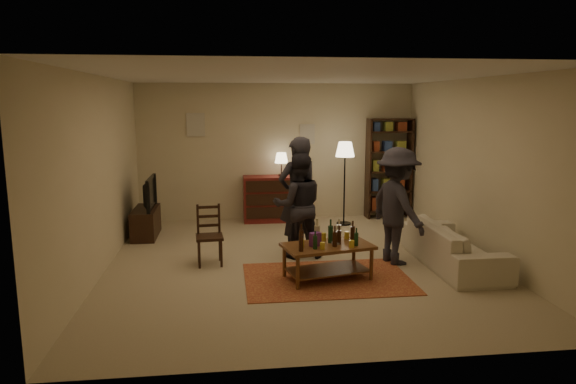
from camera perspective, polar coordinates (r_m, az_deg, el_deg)
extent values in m
plane|color=#C6B793|center=(7.65, 1.15, -7.82)|extent=(6.00, 6.00, 0.00)
plane|color=beige|center=(10.31, -1.19, 4.48)|extent=(5.50, 0.00, 5.50)
plane|color=beige|center=(7.48, -20.17, 1.76)|extent=(0.00, 6.00, 6.00)
plane|color=beige|center=(8.21, 20.58, 2.42)|extent=(0.00, 6.00, 6.00)
plane|color=beige|center=(4.45, 6.70, -2.97)|extent=(5.50, 0.00, 5.50)
plane|color=white|center=(7.29, 1.23, 12.81)|extent=(6.00, 6.00, 0.00)
cube|color=beige|center=(10.22, -10.23, 7.36)|extent=(0.35, 0.03, 0.45)
cube|color=beige|center=(10.34, 2.14, 6.44)|extent=(0.30, 0.03, 0.40)
cube|color=maroon|center=(6.99, 4.38, -9.55)|extent=(2.20, 1.50, 0.01)
cube|color=brown|center=(6.86, 4.43, -6.02)|extent=(1.27, 0.87, 0.04)
cube|color=brown|center=(6.95, 4.39, -8.62)|extent=(1.15, 0.75, 0.02)
cylinder|color=brown|center=(6.51, 1.10, -9.05)|extent=(0.05, 0.05, 0.43)
cylinder|color=brown|center=(6.93, 9.25, -8.00)|extent=(0.05, 0.05, 0.43)
cylinder|color=brown|center=(6.97, -0.41, -7.76)|extent=(0.05, 0.05, 0.43)
cylinder|color=brown|center=(7.36, 7.32, -6.87)|extent=(0.05, 0.05, 0.43)
cylinder|color=gold|center=(6.70, 1.53, -5.75)|extent=(0.07, 0.07, 0.10)
cylinder|color=gold|center=(6.63, 3.84, -5.99)|extent=(0.07, 0.07, 0.09)
cylinder|color=gold|center=(7.02, 3.98, -4.98)|extent=(0.07, 0.07, 0.11)
cylinder|color=gold|center=(6.75, 7.08, -5.74)|extent=(0.07, 0.07, 0.09)
cylinder|color=gold|center=(7.16, 6.55, -4.79)|extent=(0.07, 0.07, 0.10)
cube|color=purple|center=(6.77, 2.98, -5.23)|extent=(0.17, 0.15, 0.18)
cylinder|color=gray|center=(6.88, 5.42, -5.70)|extent=(0.12, 0.12, 0.03)
cube|color=#332011|center=(7.53, -8.72, -4.97)|extent=(0.41, 0.41, 0.04)
cylinder|color=#332011|center=(7.44, -9.82, -6.89)|extent=(0.04, 0.04, 0.40)
cylinder|color=#332011|center=(7.45, -7.42, -6.79)|extent=(0.04, 0.04, 0.40)
cylinder|color=#332011|center=(7.74, -9.89, -6.23)|extent=(0.04, 0.04, 0.40)
cylinder|color=#332011|center=(7.75, -7.59, -6.14)|extent=(0.04, 0.04, 0.40)
cube|color=#332011|center=(7.63, -8.83, -2.89)|extent=(0.31, 0.05, 0.46)
cube|color=#332011|center=(9.36, -15.51, -3.29)|extent=(0.40, 1.00, 0.50)
imported|color=black|center=(9.25, -15.54, -0.10)|extent=(0.13, 0.97, 0.56)
cube|color=maroon|center=(10.14, -2.14, -0.75)|extent=(1.00, 0.48, 0.90)
cube|color=#332011|center=(9.95, -2.00, -2.32)|extent=(0.92, 0.02, 0.22)
cube|color=#332011|center=(9.89, -2.01, -0.85)|extent=(0.92, 0.02, 0.22)
cube|color=#332011|center=(9.85, -2.02, 0.63)|extent=(0.92, 0.02, 0.22)
cylinder|color=#332011|center=(10.09, -0.74, 1.90)|extent=(0.12, 0.12, 0.04)
cylinder|color=#332011|center=(10.07, -0.74, 2.63)|extent=(0.02, 0.02, 0.22)
cone|color=#FFE5B2|center=(10.05, -0.74, 3.82)|extent=(0.26, 0.26, 0.20)
cube|color=#332011|center=(10.48, 8.90, 2.52)|extent=(0.04, 0.34, 2.00)
cube|color=#332011|center=(10.75, 13.32, 2.56)|extent=(0.04, 0.34, 2.00)
cube|color=#332011|center=(10.75, 10.98, -1.96)|extent=(0.90, 0.34, 0.03)
cube|color=#332011|center=(10.67, 11.06, 0.15)|extent=(0.90, 0.34, 0.03)
cube|color=#332011|center=(10.61, 11.13, 2.27)|extent=(0.90, 0.34, 0.03)
cube|color=#332011|center=(10.57, 11.20, 4.42)|extent=(0.90, 0.34, 0.03)
cube|color=#332011|center=(10.54, 11.28, 6.59)|extent=(0.90, 0.34, 0.03)
cube|color=#332011|center=(10.52, 11.32, 7.95)|extent=(0.90, 0.34, 0.03)
cube|color=brown|center=(10.63, 9.47, -1.24)|extent=(0.12, 0.22, 0.26)
cube|color=navy|center=(10.70, 10.76, -1.20)|extent=(0.15, 0.22, 0.26)
cube|color=olive|center=(10.79, 12.12, -1.16)|extent=(0.18, 0.22, 0.26)
cube|color=navy|center=(10.56, 9.53, 0.83)|extent=(0.12, 0.22, 0.24)
cube|color=olive|center=(10.63, 10.82, 0.86)|extent=(0.15, 0.22, 0.24)
cube|color=brown|center=(10.72, 12.20, 0.88)|extent=(0.18, 0.22, 0.24)
cube|color=olive|center=(10.51, 9.59, 2.93)|extent=(0.12, 0.22, 0.22)
cube|color=brown|center=(10.58, 10.89, 2.94)|extent=(0.15, 0.22, 0.22)
cube|color=navy|center=(10.67, 12.28, 2.95)|extent=(0.18, 0.22, 0.22)
cube|color=brown|center=(10.47, 9.66, 5.05)|extent=(0.12, 0.22, 0.20)
cube|color=navy|center=(10.54, 10.96, 5.05)|extent=(0.15, 0.22, 0.20)
cube|color=olive|center=(10.63, 12.35, 5.04)|extent=(0.18, 0.22, 0.20)
cube|color=navy|center=(10.44, 9.72, 7.19)|extent=(0.12, 0.22, 0.18)
cube|color=olive|center=(10.51, 11.03, 7.16)|extent=(0.15, 0.22, 0.18)
cube|color=brown|center=(10.60, 12.43, 7.14)|extent=(0.18, 0.22, 0.18)
cylinder|color=black|center=(10.01, 6.20, -3.50)|extent=(0.28, 0.28, 0.03)
cylinder|color=black|center=(9.87, 6.28, 0.40)|extent=(0.03, 0.03, 1.41)
cone|color=#FFE5B2|center=(9.78, 6.36, 4.74)|extent=(0.36, 0.36, 0.28)
imported|color=beige|center=(7.81, 17.86, -5.62)|extent=(0.81, 2.08, 0.61)
imported|color=#27272F|center=(7.84, 1.10, -0.50)|extent=(0.78, 0.66, 1.83)
imported|color=#26242C|center=(7.74, 1.16, -1.53)|extent=(0.78, 0.61, 1.59)
imported|color=#2A2830|center=(7.59, 12.06, -1.55)|extent=(0.92, 1.24, 1.70)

